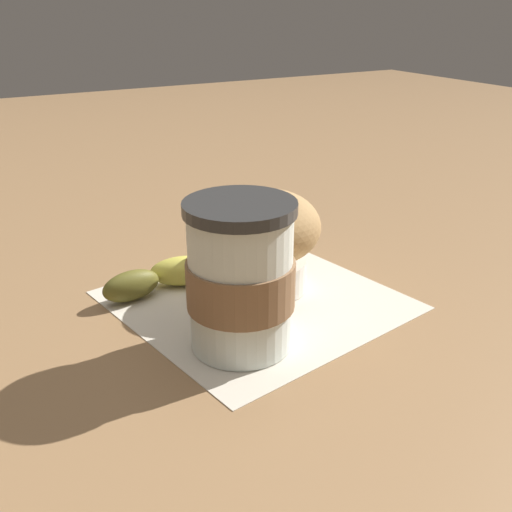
# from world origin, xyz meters

# --- Properties ---
(ground_plane) EXTENTS (3.00, 3.00, 0.00)m
(ground_plane) POSITION_xyz_m (0.00, 0.00, 0.00)
(ground_plane) COLOR #936D47
(paper_napkin) EXTENTS (0.29, 0.29, 0.00)m
(paper_napkin) POSITION_xyz_m (0.00, 0.00, 0.00)
(paper_napkin) COLOR beige
(paper_napkin) RESTS_ON ground_plane
(coffee_cup) EXTENTS (0.09, 0.09, 0.13)m
(coffee_cup) POSITION_xyz_m (-0.07, 0.05, 0.07)
(coffee_cup) COLOR silver
(coffee_cup) RESTS_ON paper_napkin
(muffin) EXTENTS (0.11, 0.11, 0.11)m
(muffin) POSITION_xyz_m (0.02, -0.02, 0.06)
(muffin) COLOR white
(muffin) RESTS_ON paper_napkin
(banana) EXTENTS (0.07, 0.18, 0.03)m
(banana) POSITION_xyz_m (0.06, 0.05, 0.02)
(banana) COLOR #D6CC4C
(banana) RESTS_ON paper_napkin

